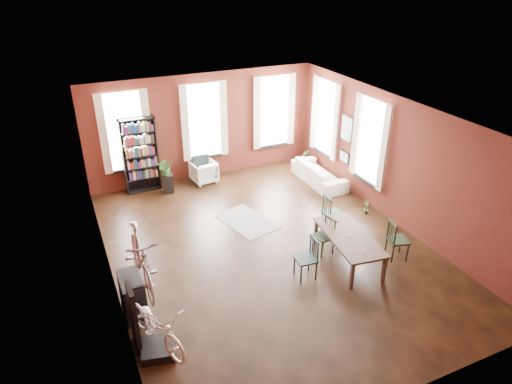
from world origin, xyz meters
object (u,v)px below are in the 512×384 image
dining_chair_c (398,240)px  dining_chair_d (333,213)px  dining_chair_a (306,259)px  dining_chair_b (323,236)px  bike_trainer (158,349)px  plant_stand (168,183)px  white_armchair (204,171)px  console_table (133,296)px  dining_table (348,248)px  cream_sofa (319,170)px  bookshelf (140,155)px  bicycle_floor (154,307)px

dining_chair_c → dining_chair_d: 1.74m
dining_chair_a → dining_chair_b: dining_chair_a is taller
bike_trainer → plant_stand: 6.19m
white_armchair → plant_stand: size_ratio=1.31×
console_table → dining_chair_b: bearing=3.4°
dining_table → white_armchair: white_armchair is taller
dining_chair_a → white_armchair: bearing=-170.5°
white_armchair → dining_chair_a: bearing=88.0°
white_armchair → cream_sofa: cream_sofa is taller
dining_table → dining_chair_a: (-1.15, -0.11, 0.13)m
bike_trainer → console_table: bearing=98.4°
dining_chair_a → dining_chair_c: (2.25, -0.23, 0.01)m
dining_chair_b → bookshelf: (-3.08, 4.94, 0.66)m
dining_chair_c → white_armchair: dining_chair_c is taller
dining_chair_d → bicycle_floor: bicycle_floor is taller
white_armchair → bike_trainer: (-2.89, -6.18, -0.28)m
dining_chair_c → dining_chair_b: bearing=73.4°
white_armchair → bicycle_floor: (-2.88, -6.15, 0.62)m
dining_chair_c → bicycle_floor: bearing=110.2°
dining_chair_b → bike_trainer: dining_chair_b is taller
bicycle_floor → dining_chair_a: bearing=-7.6°
dining_chair_d → bookshelf: (-3.82, 4.20, 0.62)m
dining_chair_a → dining_chair_c: size_ratio=0.99×
bike_trainer → dining_chair_a: bearing=13.6°
console_table → dining_chair_a: bearing=-5.9°
dining_chair_a → cream_sofa: (2.69, 3.87, -0.05)m
dining_chair_d → bike_trainer: 5.41m
dining_chair_a → dining_chair_c: dining_chair_c is taller
dining_chair_b → dining_chair_d: dining_chair_d is taller
dining_chair_b → dining_chair_a: bearing=-60.9°
bike_trainer → bicycle_floor: size_ratio=0.35×
cream_sofa → bike_trainer: cream_sofa is taller
dining_chair_d → white_armchair: 4.48m
cream_sofa → console_table: size_ratio=2.60×
dining_chair_a → plant_stand: 5.38m
dining_chair_d → dining_chair_c: bearing=-154.9°
dining_chair_b → console_table: 4.37m
dining_chair_c → console_table: dining_chair_c is taller
dining_chair_c → cream_sofa: bearing=8.3°
dining_chair_b → bicycle_floor: (-4.17, -1.41, 0.54)m
dining_chair_a → bicycle_floor: (-3.35, -0.78, 0.52)m
bookshelf → white_armchair: 1.95m
dining_chair_d → bicycle_floor: 5.38m
cream_sofa → dining_chair_c: bearing=173.8°
dining_chair_c → dining_chair_d: bearing=37.7°
bookshelf → console_table: 5.40m
dining_chair_a → bicycle_floor: size_ratio=0.57×
dining_table → cream_sofa: bearing=74.9°
dining_chair_c → bike_trainer: size_ratio=1.64×
dining_table → cream_sofa: 4.06m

